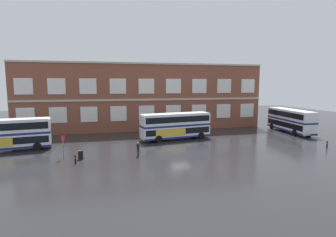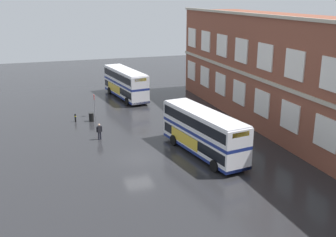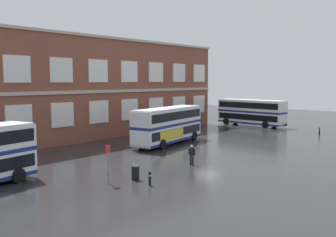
{
  "view_description": "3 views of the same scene",
  "coord_description": "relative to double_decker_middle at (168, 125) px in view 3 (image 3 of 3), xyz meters",
  "views": [
    {
      "loc": [
        -9.63,
        -33.61,
        8.54
      ],
      "look_at": [
        -1.07,
        2.95,
        3.7
      ],
      "focal_mm": 28.43,
      "sensor_mm": 36.0,
      "label": 1
    },
    {
      "loc": [
        33.47,
        -8.16,
        14.26
      ],
      "look_at": [
        1.21,
        2.44,
        3.89
      ],
      "focal_mm": 43.63,
      "sensor_mm": 36.0,
      "label": 2
    },
    {
      "loc": [
        -31.63,
        -21.8,
        7.12
      ],
      "look_at": [
        -2.11,
        3.48,
        3.25
      ],
      "focal_mm": 41.16,
      "sensor_mm": 36.0,
      "label": 3
    }
  ],
  "objects": [
    {
      "name": "safety_bollard_west",
      "position": [
        -13.88,
        -10.21,
        -1.66
      ],
      "size": [
        0.19,
        0.19,
        0.95
      ],
      "color": "black",
      "rests_on": "ground"
    },
    {
      "name": "double_decker_far",
      "position": [
        21.7,
        1.43,
        0.0
      ],
      "size": [
        3.47,
        11.16,
        4.07
      ],
      "color": "silver",
      "rests_on": "ground"
    },
    {
      "name": "brick_terminal_building",
      "position": [
        -3.34,
        12.01,
        3.89
      ],
      "size": [
        45.2,
        8.19,
        12.37
      ],
      "color": "brown",
      "rests_on": "ground"
    },
    {
      "name": "station_litter_bin",
      "position": [
        -13.48,
        -8.42,
        -1.63
      ],
      "size": [
        0.6,
        0.6,
        1.03
      ],
      "color": "black",
      "rests_on": "ground"
    },
    {
      "name": "safety_bollard_east",
      "position": [
        18.38,
        -10.35,
        -1.66
      ],
      "size": [
        0.19,
        0.19,
        0.95
      ],
      "color": "black",
      "rests_on": "ground"
    },
    {
      "name": "ground_plane",
      "position": [
        -0.86,
        -3.97,
        -2.15
      ],
      "size": [
        120.0,
        120.0,
        0.0
      ],
      "primitive_type": "plane",
      "color": "#232326"
    },
    {
      "name": "double_decker_middle",
      "position": [
        0.0,
        0.0,
        0.0
      ],
      "size": [
        11.27,
        4.33,
        4.07
      ],
      "color": "silver",
      "rests_on": "ground"
    },
    {
      "name": "waiting_passenger",
      "position": [
        -6.9,
        -8.5,
        -1.22
      ],
      "size": [
        0.31,
        0.64,
        1.7
      ],
      "color": "black",
      "rests_on": "ground"
    },
    {
      "name": "bus_stand_flag",
      "position": [
        -15.42,
        -7.71,
        -0.51
      ],
      "size": [
        0.44,
        0.1,
        2.7
      ],
      "color": "slate",
      "rests_on": "ground"
    }
  ]
}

